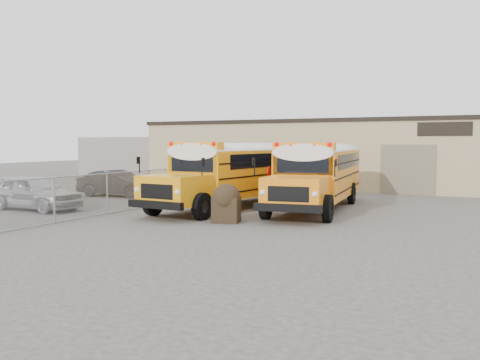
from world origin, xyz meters
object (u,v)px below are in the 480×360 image
at_px(school_bus_left, 292,164).
at_px(car_silver, 35,192).
at_px(school_bus_right, 340,165).
at_px(car_white, 30,191).
at_px(car_dark, 117,183).
at_px(tarp_bundle, 226,203).

relative_size(school_bus_left, car_silver, 2.28).
height_order(school_bus_left, school_bus_right, school_bus_left).
xyz_separation_m(school_bus_left, car_silver, (-8.08, -11.82, -1.01)).
height_order(car_white, car_dark, car_dark).
relative_size(school_bus_right, car_white, 2.39).
bearing_deg(school_bus_left, school_bus_right, 27.03).
bearing_deg(car_dark, school_bus_left, -66.45).
distance_m(school_bus_right, car_dark, 13.07).
relative_size(school_bus_left, school_bus_right, 1.00).
bearing_deg(school_bus_left, car_white, -134.73).
distance_m(school_bus_right, tarp_bundle, 12.56).
bearing_deg(car_white, school_bus_right, -39.28).
height_order(car_silver, car_dark, car_silver).
bearing_deg(school_bus_right, school_bus_left, -152.97).
distance_m(school_bus_right, car_white, 17.18).
xyz_separation_m(tarp_bundle, car_white, (-11.85, 0.95, -0.10)).
bearing_deg(tarp_bundle, car_silver, -176.43).
distance_m(car_silver, car_dark, 6.65).
height_order(school_bus_left, car_dark, school_bus_left).
bearing_deg(car_white, school_bus_left, -36.33).
height_order(school_bus_left, car_white, school_bus_left).
height_order(school_bus_left, tarp_bundle, school_bus_left).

